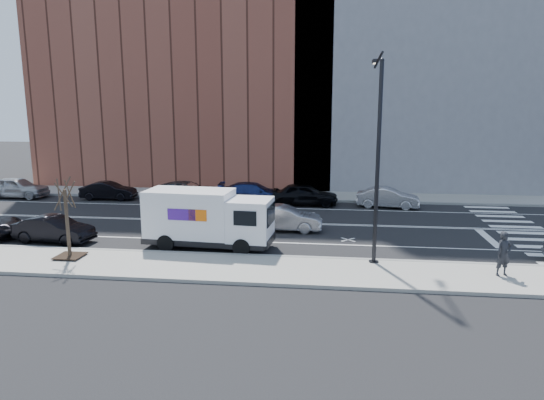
% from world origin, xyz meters
% --- Properties ---
extents(ground, '(120.00, 120.00, 0.00)m').
position_xyz_m(ground, '(0.00, 0.00, 0.00)').
color(ground, black).
rests_on(ground, ground).
extents(sidewalk_near, '(44.00, 3.60, 0.15)m').
position_xyz_m(sidewalk_near, '(0.00, -8.80, 0.07)').
color(sidewalk_near, gray).
rests_on(sidewalk_near, ground).
extents(sidewalk_far, '(44.00, 3.60, 0.15)m').
position_xyz_m(sidewalk_far, '(0.00, 8.80, 0.07)').
color(sidewalk_far, gray).
rests_on(sidewalk_far, ground).
extents(curb_near, '(44.00, 0.25, 0.17)m').
position_xyz_m(curb_near, '(0.00, -7.00, 0.08)').
color(curb_near, gray).
rests_on(curb_near, ground).
extents(curb_far, '(44.00, 0.25, 0.17)m').
position_xyz_m(curb_far, '(0.00, 7.00, 0.08)').
color(curb_far, gray).
rests_on(curb_far, ground).
extents(crosswalk, '(3.00, 14.00, 0.01)m').
position_xyz_m(crosswalk, '(16.00, 0.00, 0.00)').
color(crosswalk, white).
rests_on(crosswalk, ground).
extents(road_markings, '(40.00, 8.60, 0.01)m').
position_xyz_m(road_markings, '(0.00, 0.00, 0.00)').
color(road_markings, white).
rests_on(road_markings, ground).
extents(bldg_brick, '(26.00, 10.00, 22.00)m').
position_xyz_m(bldg_brick, '(-8.00, 15.60, 11.00)').
color(bldg_brick, brown).
rests_on(bldg_brick, ground).
extents(bldg_concrete, '(20.00, 10.00, 26.00)m').
position_xyz_m(bldg_concrete, '(12.00, 15.60, 13.00)').
color(bldg_concrete, slate).
rests_on(bldg_concrete, ground).
extents(streetlight, '(0.44, 4.02, 9.34)m').
position_xyz_m(streetlight, '(7.00, -6.91, 5.08)').
color(streetlight, black).
rests_on(streetlight, ground).
extents(street_tree, '(1.20, 1.20, 3.75)m').
position_xyz_m(street_tree, '(-7.00, -8.40, 1.45)').
color(street_tree, black).
rests_on(street_tree, ground).
extents(fedex_van, '(6.58, 2.66, 2.94)m').
position_xyz_m(fedex_van, '(-1.11, -5.60, 1.54)').
color(fedex_van, black).
rests_on(fedex_van, ground).
extents(far_parked_a, '(4.81, 1.95, 1.64)m').
position_xyz_m(far_parked_a, '(-19.20, 5.73, 0.82)').
color(far_parked_a, '#9F9FA4').
rests_on(far_parked_a, ground).
extents(far_parked_b, '(4.19, 1.61, 1.36)m').
position_xyz_m(far_parked_b, '(-11.81, 5.89, 0.68)').
color(far_parked_b, black).
rests_on(far_parked_b, ground).
extents(far_parked_c, '(5.52, 2.64, 1.52)m').
position_xyz_m(far_parked_c, '(-5.60, 5.79, 0.76)').
color(far_parked_c, '#4D5055').
rests_on(far_parked_c, ground).
extents(far_parked_d, '(5.29, 2.51, 1.49)m').
position_xyz_m(far_parked_d, '(-0.62, 6.07, 0.74)').
color(far_parked_d, navy).
rests_on(far_parked_d, ground).
extents(far_parked_e, '(4.72, 1.91, 1.61)m').
position_xyz_m(far_parked_e, '(3.20, 5.55, 0.80)').
color(far_parked_e, black).
rests_on(far_parked_e, ground).
extents(far_parked_f, '(4.49, 2.07, 1.43)m').
position_xyz_m(far_parked_f, '(9.03, 5.43, 0.71)').
color(far_parked_f, '#AAABAF').
rests_on(far_parked_f, ground).
extents(driving_sedan, '(4.37, 1.54, 1.44)m').
position_xyz_m(driving_sedan, '(2.37, -1.75, 0.72)').
color(driving_sedan, '#9E9FA3').
rests_on(driving_sedan, ground).
extents(near_parked_rear_a, '(4.38, 1.97, 1.39)m').
position_xyz_m(near_parked_rear_a, '(-9.43, -5.58, 0.70)').
color(near_parked_rear_a, black).
rests_on(near_parked_rear_a, ground).
extents(pedestrian, '(0.80, 0.67, 1.88)m').
position_xyz_m(pedestrian, '(12.15, -8.56, 1.09)').
color(pedestrian, black).
rests_on(pedestrian, sidewalk_near).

